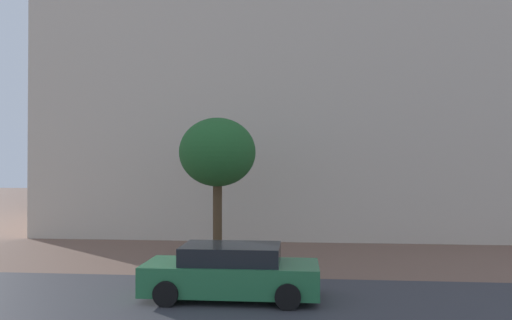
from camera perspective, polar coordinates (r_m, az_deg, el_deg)
The scene contains 4 objects.
ground_plane at distance 13.18m, azimuth 0.21°, elevation -16.12°, with size 120.00×120.00×0.00m, color brown.
landmark_building at distance 30.62m, azimuth 4.57°, elevation 14.39°, with size 25.83×15.37×37.29m.
car_green at distance 13.09m, azimuth -2.95°, elevation -13.13°, with size 4.59×1.99×1.41m.
tree_curb_far at distance 18.00m, azimuth -4.58°, elevation 0.81°, with size 2.85×2.85×5.30m.
Camera 1 is at (1.09, -2.66, 3.51)m, focal length 33.82 mm.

